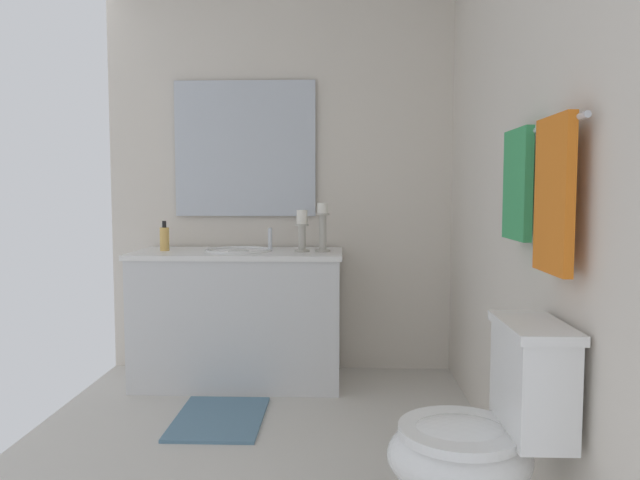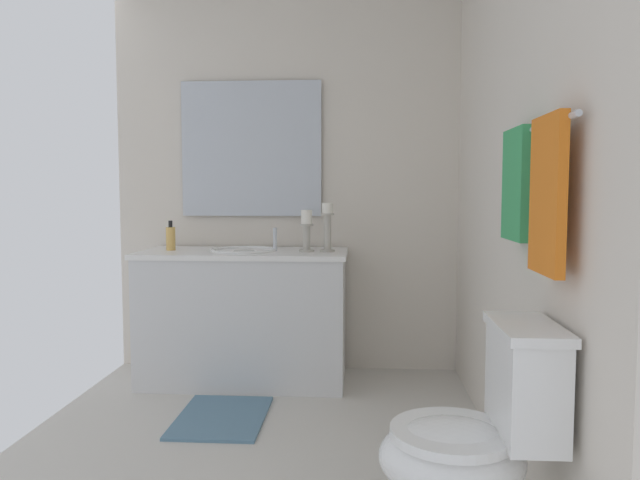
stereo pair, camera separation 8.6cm
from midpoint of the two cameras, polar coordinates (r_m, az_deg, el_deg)
The scene contains 14 objects.
floor at distance 2.91m, azimuth -5.22°, elevation -18.94°, with size 2.53×2.22×0.02m, color beige.
wall_back at distance 2.73m, azimuth 18.41°, elevation 5.89°, with size 2.53×0.04×2.45m, color silver.
wall_left at distance 3.93m, azimuth -2.43°, elevation 5.63°, with size 0.04×2.22×2.45m, color silver.
vanity_cabinet at distance 3.72m, azimuth -6.47°, elevation -7.14°, with size 0.58×1.25×0.80m.
sink_basin at distance 3.66m, azimuth -6.51°, elevation -1.62°, with size 0.40×0.40×0.24m.
mirror at distance 3.92m, azimuth -5.87°, elevation 8.54°, with size 0.02×0.90×0.86m, color silver.
candle_holder_tall at distance 3.57m, azimuth 1.39°, elevation 1.30°, with size 0.09×0.09×0.29m.
candle_holder_short at distance 3.57m, azimuth -0.58°, elevation 0.96°, with size 0.09×0.09×0.25m.
soap_bottle at distance 3.77m, azimuth -13.26°, elevation 0.19°, with size 0.06×0.06×0.18m.
toilet at distance 2.05m, azimuth 15.53°, elevation -18.09°, with size 0.39×0.54×0.75m.
towel_bar at distance 2.16m, azimuth 20.87°, elevation 9.83°, with size 0.02×0.02×0.77m, color silver.
towel_near_vanity at distance 2.33m, azimuth 18.93°, elevation 4.97°, with size 0.28×0.03×0.41m, color #389E59.
towel_center at distance 1.96m, azimuth 21.83°, elevation 3.96°, with size 0.28×0.03×0.48m, color orange.
bath_mat at distance 3.23m, azimuth -8.47°, elevation -16.18°, with size 0.60×0.44×0.02m, color slate.
Camera 2 is at (2.64, 0.47, 1.15)m, focal length 33.95 mm.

